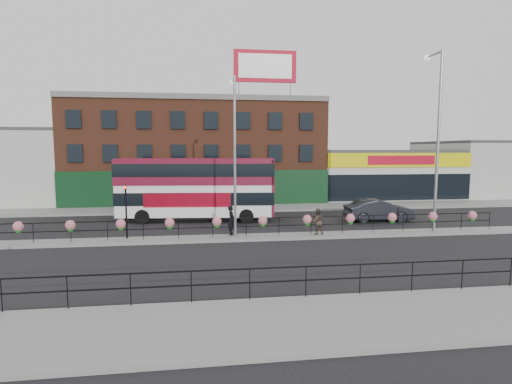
{
  "coord_description": "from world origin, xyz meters",
  "views": [
    {
      "loc": [
        -3.59,
        -23.4,
        5.35
      ],
      "look_at": [
        0.0,
        3.0,
        2.5
      ],
      "focal_mm": 28.0,
      "sensor_mm": 36.0,
      "label": 1
    }
  ],
  "objects": [
    {
      "name": "ground",
      "position": [
        0.0,
        0.0,
        0.0
      ],
      "size": [
        120.0,
        120.0,
        0.0
      ],
      "primitive_type": "plane",
      "color": "black",
      "rests_on": "ground"
    },
    {
      "name": "south_pavement",
      "position": [
        0.0,
        -12.0,
        0.07
      ],
      "size": [
        60.0,
        4.0,
        0.15
      ],
      "primitive_type": "cube",
      "color": "gray",
      "rests_on": "ground"
    },
    {
      "name": "north_pavement",
      "position": [
        0.0,
        12.0,
        0.07
      ],
      "size": [
        60.0,
        4.0,
        0.15
      ],
      "primitive_type": "cube",
      "color": "gray",
      "rests_on": "ground"
    },
    {
      "name": "median",
      "position": [
        0.0,
        0.0,
        0.07
      ],
      "size": [
        60.0,
        1.6,
        0.15
      ],
      "primitive_type": "cube",
      "color": "gray",
      "rests_on": "ground"
    },
    {
      "name": "yellow_line_inner",
      "position": [
        0.0,
        -9.7,
        0.01
      ],
      "size": [
        60.0,
        0.1,
        0.01
      ],
      "primitive_type": "cube",
      "color": "gold",
      "rests_on": "ground"
    },
    {
      "name": "yellow_line_outer",
      "position": [
        0.0,
        -9.88,
        0.01
      ],
      "size": [
        60.0,
        0.1,
        0.01
      ],
      "primitive_type": "cube",
      "color": "gold",
      "rests_on": "ground"
    },
    {
      "name": "brick_building",
      "position": [
        -4.0,
        19.96,
        5.13
      ],
      "size": [
        25.0,
        12.21,
        10.3
      ],
      "color": "brown",
      "rests_on": "ground"
    },
    {
      "name": "supermarket",
      "position": [
        16.0,
        19.9,
        2.65
      ],
      "size": [
        15.0,
        12.25,
        5.3
      ],
      "color": "silver",
      "rests_on": "ground"
    },
    {
      "name": "warehouse_east",
      "position": [
        30.75,
        20.0,
        3.15
      ],
      "size": [
        14.5,
        12.0,
        6.3
      ],
      "color": "#B9B8B3",
      "rests_on": "ground"
    },
    {
      "name": "billboard",
      "position": [
        2.5,
        14.99,
        13.18
      ],
      "size": [
        6.0,
        0.29,
        4.4
      ],
      "color": "#B30920",
      "rests_on": "brick_building"
    },
    {
      "name": "median_railing",
      "position": [
        -0.0,
        0.0,
        1.05
      ],
      "size": [
        30.04,
        0.56,
        1.23
      ],
      "color": "black",
      "rests_on": "median"
    },
    {
      "name": "south_railing",
      "position": [
        -2.0,
        -10.1,
        0.96
      ],
      "size": [
        20.04,
        0.05,
        1.12
      ],
      "color": "black",
      "rests_on": "south_pavement"
    },
    {
      "name": "double_decker_bus",
      "position": [
        -3.98,
        6.71,
        2.88
      ],
      "size": [
        11.78,
        3.81,
        4.68
      ],
      "color": "white",
      "rests_on": "ground"
    },
    {
      "name": "car",
      "position": [
        9.45,
        4.55,
        0.82
      ],
      "size": [
        1.76,
        4.99,
        1.64
      ],
      "primitive_type": "imported",
      "rotation": [
        0.0,
        0.0,
        1.57
      ],
      "color": "#21222A",
      "rests_on": "ground"
    },
    {
      "name": "pedestrian_a",
      "position": [
        -1.85,
        0.55,
        1.05
      ],
      "size": [
        0.85,
        0.72,
        1.8
      ],
      "primitive_type": "imported",
      "rotation": [
        0.0,
        0.0,
        1.34
      ],
      "color": "black",
      "rests_on": "median"
    },
    {
      "name": "pedestrian_b",
      "position": [
        3.4,
        -0.01,
        0.95
      ],
      "size": [
        0.79,
        0.62,
        1.6
      ],
      "primitive_type": "imported",
      "rotation": [
        0.0,
        0.0,
        3.13
      ],
      "color": "#45362A",
      "rests_on": "median"
    },
    {
      "name": "lamp_column_west",
      "position": [
        -1.67,
        0.1,
        5.73
      ],
      "size": [
        0.34,
        1.65,
        9.42
      ],
      "color": "gray",
      "rests_on": "median"
    },
    {
      "name": "lamp_column_east",
      "position": [
        11.21,
        0.45,
        6.89
      ],
      "size": [
        0.41,
        2.0,
        11.38
      ],
      "color": "gray",
      "rests_on": "median"
    },
    {
      "name": "traffic_light_median",
      "position": [
        -8.0,
        0.39,
        2.47
      ],
      "size": [
        0.15,
        0.28,
        3.65
      ],
      "color": "black",
      "rests_on": "median"
    }
  ]
}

